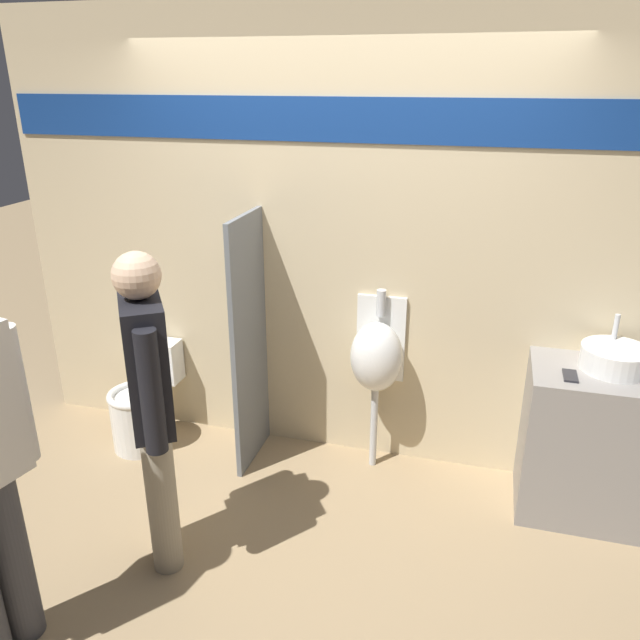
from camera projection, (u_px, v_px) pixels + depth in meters
name	position (u px, v px, depth m)	size (l,w,h in m)	color
ground_plane	(312.00, 497.00, 3.65)	(16.00, 16.00, 0.00)	#997F5B
display_wall	(339.00, 245.00, 3.69)	(4.22, 0.07, 2.70)	beige
sink_counter	(611.00, 446.00, 3.38)	(0.92, 0.51, 0.86)	gray
sink_basin	(615.00, 358.00, 3.26)	(0.35, 0.35, 0.26)	white
cell_phone	(570.00, 376.00, 3.20)	(0.07, 0.14, 0.01)	#232328
divider_near_counter	(249.00, 344.00, 3.77)	(0.03, 0.50, 1.58)	slate
urinal_near_counter	(377.00, 356.00, 3.70)	(0.31, 0.28, 1.13)	silver
toilet	(143.00, 403.00, 4.11)	(0.37, 0.53, 0.80)	white
person_with_lanyard	(151.00, 402.00, 2.89)	(0.38, 0.48, 1.61)	gray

